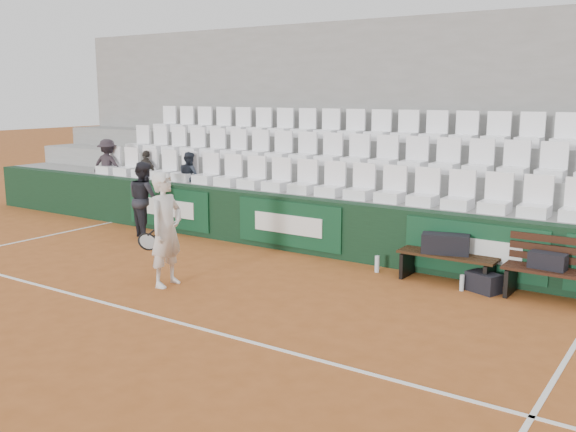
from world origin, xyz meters
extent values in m
plane|color=#A75725|center=(0.00, 0.00, 0.00)|extent=(80.00, 80.00, 0.00)
cube|color=white|center=(0.00, 0.00, 0.00)|extent=(18.00, 0.06, 0.01)
cube|color=black|center=(0.00, 4.00, 0.50)|extent=(18.00, 0.30, 1.00)
cube|color=#0C381E|center=(-3.20, 3.83, 0.52)|extent=(2.20, 0.04, 0.82)
cube|color=#0C381E|center=(-0.20, 3.83, 0.52)|extent=(2.20, 0.04, 0.82)
cube|color=#0C381E|center=(3.20, 3.83, 0.52)|extent=(2.20, 0.04, 0.82)
cube|color=gray|center=(0.00, 4.62, 0.50)|extent=(18.00, 0.95, 1.00)
cube|color=#959693|center=(0.00, 5.58, 0.72)|extent=(18.00, 0.95, 1.45)
cube|color=gray|center=(0.00, 6.53, 0.95)|extent=(18.00, 0.95, 1.90)
cube|color=gray|center=(0.00, 7.15, 2.20)|extent=(18.00, 0.30, 4.40)
cube|color=white|center=(0.00, 4.45, 1.31)|extent=(11.90, 0.44, 0.63)
cube|color=white|center=(0.00, 5.40, 1.77)|extent=(11.90, 0.44, 0.63)
cube|color=white|center=(0.00, 6.35, 2.21)|extent=(11.90, 0.44, 0.63)
cube|color=#331E0F|center=(2.88, 3.59, 0.23)|extent=(1.50, 0.56, 0.45)
cube|color=#34190F|center=(4.49, 3.55, 0.23)|extent=(1.50, 0.56, 0.45)
cube|color=black|center=(2.83, 3.60, 0.60)|extent=(0.76, 0.49, 0.30)
cube|color=black|center=(4.33, 3.55, 0.56)|extent=(0.51, 0.27, 0.23)
cube|color=black|center=(3.49, 3.43, 0.14)|extent=(0.54, 0.43, 0.29)
cylinder|color=silver|center=(1.74, 3.52, 0.14)|extent=(0.08, 0.08, 0.27)
cylinder|color=#AFC1C7|center=(3.21, 3.31, 0.12)|extent=(0.07, 0.07, 0.24)
imported|color=silver|center=(-0.57, 1.11, 0.86)|extent=(0.46, 0.66, 1.72)
torus|color=black|center=(-0.97, 1.11, 0.62)|extent=(0.19, 0.30, 0.26)
cylinder|color=black|center=(-0.84, 1.11, 0.81)|extent=(0.26, 0.03, 0.20)
imported|color=black|center=(-3.33, 3.30, 0.76)|extent=(0.91, 0.82, 1.52)
imported|color=#271F25|center=(-5.78, 4.50, 1.62)|extent=(0.90, 0.66, 1.24)
imported|color=#2E2A25|center=(-4.49, 4.50, 1.52)|extent=(0.63, 0.31, 1.05)
imported|color=#202631|center=(-3.19, 4.50, 1.54)|extent=(0.64, 0.58, 1.08)
camera|label=1|loc=(6.14, -5.62, 2.86)|focal=40.00mm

